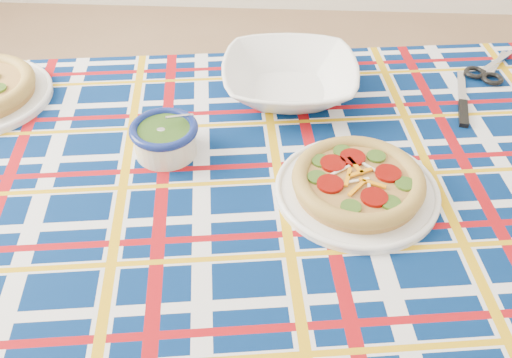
# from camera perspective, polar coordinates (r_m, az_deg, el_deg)

# --- Properties ---
(floor) EXTENTS (4.00, 4.00, 0.00)m
(floor) POSITION_cam_1_polar(r_m,az_deg,el_deg) (1.81, -1.05, -11.16)
(floor) COLOR #8B6647
(floor) RESTS_ON ground
(dining_table) EXTENTS (1.72, 1.20, 0.75)m
(dining_table) POSITION_cam_1_polar(r_m,az_deg,el_deg) (1.05, -1.36, -5.10)
(dining_table) COLOR brown
(dining_table) RESTS_ON floor
(tablecloth) EXTENTS (1.75, 1.23, 0.11)m
(tablecloth) POSITION_cam_1_polar(r_m,az_deg,el_deg) (1.03, -1.38, -4.16)
(tablecloth) COLOR #041E52
(tablecloth) RESTS_ON dining_table
(main_focaccia_plate) EXTENTS (0.33, 0.33, 0.06)m
(main_focaccia_plate) POSITION_cam_1_polar(r_m,az_deg,el_deg) (1.00, 10.18, -0.22)
(main_focaccia_plate) COLOR #B07D3E
(main_focaccia_plate) RESTS_ON tablecloth
(pesto_bowl) EXTENTS (0.14, 0.14, 0.08)m
(pesto_bowl) POSITION_cam_1_polar(r_m,az_deg,el_deg) (1.08, -9.12, 4.24)
(pesto_bowl) COLOR #1E3C10
(pesto_bowl) RESTS_ON tablecloth
(serving_bowl) EXTENTS (0.30, 0.30, 0.07)m
(serving_bowl) POSITION_cam_1_polar(r_m,az_deg,el_deg) (1.24, 3.37, 9.95)
(serving_bowl) COLOR white
(serving_bowl) RESTS_ON tablecloth
(table_knife) EXTENTS (0.06, 0.23, 0.01)m
(table_knife) POSITION_cam_1_polar(r_m,az_deg,el_deg) (1.34, 19.89, 8.61)
(table_knife) COLOR silver
(table_knife) RESTS_ON tablecloth
(kitchen_scissors) EXTENTS (0.19, 0.21, 0.02)m
(kitchen_scissors) POSITION_cam_1_polar(r_m,az_deg,el_deg) (1.46, 23.00, 10.72)
(kitchen_scissors) COLOR silver
(kitchen_scissors) RESTS_ON tablecloth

